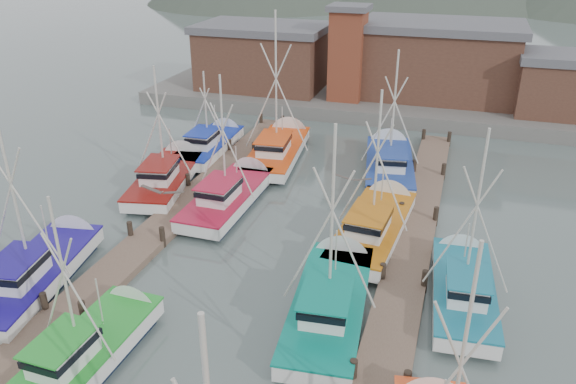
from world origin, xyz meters
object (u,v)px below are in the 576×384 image
(lookout_tower, at_px, (348,52))
(boat_8, at_px, (231,194))
(boat_4, at_px, (91,348))
(boat_12, at_px, (279,149))

(lookout_tower, xyz_separation_m, boat_8, (-2.50, -22.00, -4.87))
(lookout_tower, bearing_deg, boat_8, -96.49)
(lookout_tower, distance_m, boat_8, 22.67)
(boat_4, relative_size, boat_8, 0.89)
(lookout_tower, bearing_deg, boat_12, -99.20)
(boat_12, bearing_deg, lookout_tower, 74.87)
(boat_8, bearing_deg, lookout_tower, 83.99)
(boat_8, bearing_deg, boat_4, -88.40)
(boat_4, xyz_separation_m, boat_8, (-0.29, 14.91, 0.00))
(boat_4, bearing_deg, boat_8, 92.43)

